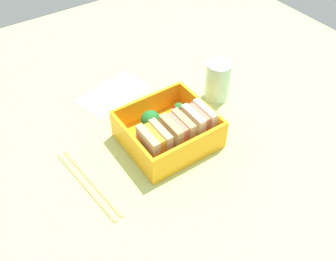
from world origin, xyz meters
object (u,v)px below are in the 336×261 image
sandwich_left (198,123)px  sandwich_center (155,144)px  drinking_glass (218,81)px  strawberry_far_left (179,110)px  chopstick_pair (88,183)px  broccoli_floret (151,121)px  folded_napkin (113,94)px  carrot_stick_far_left (135,137)px  sandwich_center_left (177,133)px  carrot_stick_left (168,122)px

sandwich_left → sandwich_center: same height
sandwich_center → drinking_glass: bearing=-159.1°
strawberry_far_left → chopstick_pair: bearing=11.7°
broccoli_floret → folded_napkin: broccoli_floret is taller
carrot_stick_far_left → folded_napkin: carrot_stick_far_left is taller
sandwich_center → strawberry_far_left: bearing=-146.3°
broccoli_floret → folded_napkin: bearing=-89.2°
strawberry_far_left → broccoli_floret: bearing=5.8°
sandwich_left → carrot_stick_far_left: bearing=-29.4°
folded_napkin → chopstick_pair: bearing=51.9°
sandwich_center_left → folded_napkin: (2.12, -20.86, -4.14)cm
drinking_glass → chopstick_pair: bearing=10.2°
broccoli_floret → drinking_glass: (-17.65, -2.06, 0.24)cm
carrot_stick_left → broccoli_floret: bearing=-3.8°
carrot_stick_left → broccoli_floret: broccoli_floret is taller
sandwich_left → sandwich_center_left: 4.73cm
chopstick_pair → carrot_stick_left: bearing=-169.1°
sandwich_center_left → chopstick_pair: 17.55cm
chopstick_pair → folded_napkin: bearing=-128.1°
sandwich_center_left → strawberry_far_left: bearing=-127.5°
sandwich_center_left → strawberry_far_left: size_ratio=1.91×
sandwich_center → carrot_stick_left: (-6.44, -5.52, -2.54)cm
broccoli_floret → carrot_stick_far_left: size_ratio=1.33×
chopstick_pair → carrot_stick_far_left: bearing=-162.1°
sandwich_left → carrot_stick_left: size_ratio=1.30×
sandwich_left → strawberry_far_left: size_ratio=1.91×
carrot_stick_left → sandwich_center_left: bearing=72.8°
sandwich_left → sandwich_center_left: same height
sandwich_left → drinking_glass: 13.51cm
sandwich_center → folded_napkin: size_ratio=0.43×
broccoli_floret → chopstick_pair: (15.08, 3.82, -3.63)cm
sandwich_center_left → strawberry_far_left: (-4.95, -6.46, -1.67)cm
strawberry_far_left → broccoli_floret: size_ratio=0.69×
sandwich_left → folded_napkin: bearing=-71.8°
sandwich_center → sandwich_center_left: bearing=180.0°
broccoli_floret → sandwich_center: bearing=63.8°
sandwich_center → chopstick_pair: size_ratio=0.35×
carrot_stick_left → carrot_stick_far_left: 7.08cm
sandwich_center → chopstick_pair: 13.03cm
broccoli_floret → sandwich_center_left: bearing=108.3°
folded_napkin → carrot_stick_far_left: bearing=77.9°
sandwich_center → carrot_stick_left: sandwich_center is taller
carrot_stick_far_left → chopstick_pair: bearing=17.9°
strawberry_far_left → folded_napkin: 16.23cm
drinking_glass → carrot_stick_left: bearing=9.3°
broccoli_floret → sandwich_left: bearing=139.0°
sandwich_center_left → drinking_glass: size_ratio=0.74×
chopstick_pair → drinking_glass: 33.48cm
sandwich_center_left → folded_napkin: sandwich_center_left is taller
sandwich_center_left → carrot_stick_far_left: sandwich_center_left is taller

